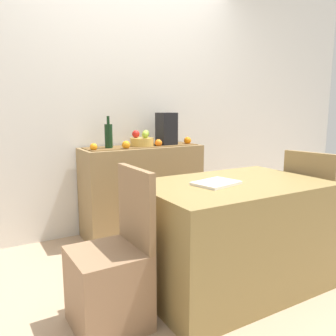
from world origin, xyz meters
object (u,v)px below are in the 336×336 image
object	(u,v)px
sideboard_console	(143,190)
fruit_bowl	(142,142)
wine_bottle	(109,136)
coffee_maker	(166,129)
chair_near_window	(111,281)
dining_table	(231,235)
open_book	(216,183)
chair_by_corner	(314,228)

from	to	relation	value
sideboard_console	fruit_bowl	xyz separation A→B (m)	(-0.00, 0.00, 0.47)
wine_bottle	coffee_maker	xyz separation A→B (m)	(0.61, 0.00, 0.04)
wine_bottle	coffee_maker	distance (m)	0.61
coffee_maker	chair_near_window	size ratio (longest dim) A/B	0.36
fruit_bowl	dining_table	xyz separation A→B (m)	(0.05, -1.27, -0.53)
dining_table	chair_near_window	distance (m)	0.88
dining_table	coffee_maker	bearing A→B (deg)	80.00
sideboard_console	wine_bottle	distance (m)	0.64
open_book	chair_near_window	distance (m)	0.88
coffee_maker	dining_table	xyz separation A→B (m)	(-0.22, -1.27, -0.65)
wine_bottle	chair_by_corner	size ratio (longest dim) A/B	0.33
chair_near_window	chair_by_corner	world-z (taller)	same
fruit_bowl	dining_table	bearing A→B (deg)	-87.85
wine_bottle	chair_near_window	bearing A→B (deg)	-111.07
wine_bottle	coffee_maker	world-z (taller)	coffee_maker
fruit_bowl	dining_table	world-z (taller)	fruit_bowl
fruit_bowl	dining_table	distance (m)	1.38
sideboard_console	chair_by_corner	size ratio (longest dim) A/B	1.30
wine_bottle	fruit_bowl	bearing A→B (deg)	0.00
chair_near_window	chair_by_corner	distance (m)	1.75
dining_table	chair_near_window	size ratio (longest dim) A/B	1.36
chair_near_window	open_book	bearing A→B (deg)	0.45
open_book	chair_by_corner	distance (m)	1.12
fruit_bowl	wine_bottle	world-z (taller)	wine_bottle
dining_table	chair_by_corner	world-z (taller)	chair_by_corner
fruit_bowl	coffee_maker	distance (m)	0.30
chair_by_corner	chair_near_window	bearing A→B (deg)	179.87
coffee_maker	chair_by_corner	size ratio (longest dim) A/B	0.36
wine_bottle	chair_by_corner	world-z (taller)	wine_bottle
fruit_bowl	chair_near_window	world-z (taller)	fruit_bowl
dining_table	chair_by_corner	size ratio (longest dim) A/B	1.36
fruit_bowl	coffee_maker	bearing A→B (deg)	0.00
fruit_bowl	open_book	xyz separation A→B (m)	(-0.09, -1.27, -0.15)
dining_table	chair_by_corner	xyz separation A→B (m)	(0.88, -0.00, -0.10)
fruit_bowl	chair_near_window	xyz separation A→B (m)	(-0.83, -1.27, -0.64)
open_book	chair_near_window	bearing A→B (deg)	167.95
open_book	chair_near_window	size ratio (longest dim) A/B	0.31
coffee_maker	open_book	size ratio (longest dim) A/B	1.15
coffee_maker	open_book	world-z (taller)	coffee_maker
wine_bottle	dining_table	size ratio (longest dim) A/B	0.24
sideboard_console	fruit_bowl	size ratio (longest dim) A/B	5.16
wine_bottle	chair_near_window	size ratio (longest dim) A/B	0.33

